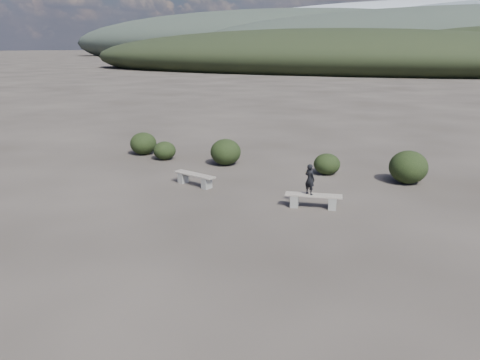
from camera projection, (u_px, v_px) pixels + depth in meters
The scene contains 10 objects.
ground at pixel (168, 258), 11.35m from camera, with size 1200.00×1200.00×0.00m, color #2F2925.
bench_left at pixel (195, 178), 17.20m from camera, with size 1.82×0.75×0.45m.
bench_right at pixel (313, 200), 14.80m from camera, with size 1.82×0.81×0.45m.
seated_person at pixel (310, 179), 14.64m from camera, with size 0.36×0.24×0.98m, color black.
shrub_a at pixel (165, 151), 21.17m from camera, with size 1.01×1.01×0.82m, color black.
shrub_b at pixel (226, 152), 20.18m from camera, with size 1.32×1.32×1.13m, color black.
shrub_c at pixel (327, 164), 18.69m from camera, with size 1.06×1.06×0.84m, color black.
shrub_d at pixel (408, 167), 17.43m from camera, with size 1.41×1.41×1.23m, color black.
shrub_f at pixel (143, 143), 22.17m from camera, with size 1.24×1.24×1.05m, color black.
mountain_ridges at pixel (452, 38), 305.36m from camera, with size 500.00×400.00×56.00m.
Camera 1 is at (6.10, -8.61, 4.93)m, focal length 35.00 mm.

